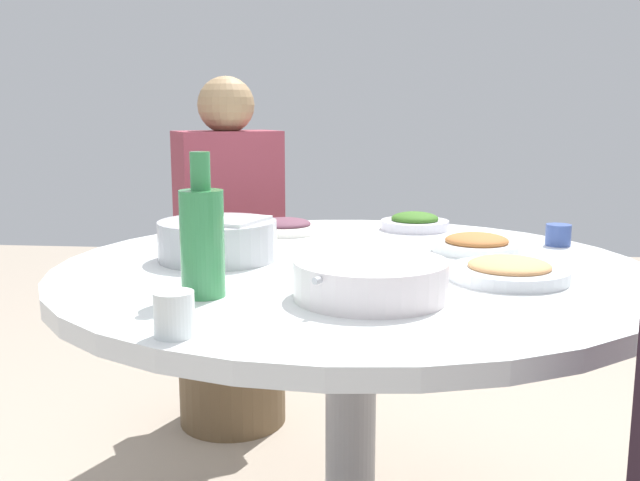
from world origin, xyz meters
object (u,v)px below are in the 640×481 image
(green_bottle, at_px, (202,239))
(diner_left, at_px, (228,208))
(soup_bowl, at_px, (371,280))
(dish_shrimp, at_px, (509,271))
(dish_eggplant, at_px, (285,227))
(dish_stirfry, at_px, (477,244))
(dish_greens, at_px, (415,222))
(stool_for_diner_left, at_px, (232,360))
(rice_bowl, at_px, (218,239))
(tea_cup_far, at_px, (558,235))
(round_dining_table, at_px, (351,309))
(tea_cup_near, at_px, (174,314))

(green_bottle, bearing_deg, diner_left, -79.33)
(soup_bowl, height_order, dish_shrimp, soup_bowl)
(dish_eggplant, bearing_deg, dish_shrimp, 135.97)
(dish_stirfry, relative_size, dish_greens, 1.09)
(soup_bowl, height_order, stool_for_diner_left, soup_bowl)
(rice_bowl, bearing_deg, dish_greens, -134.51)
(green_bottle, height_order, tea_cup_far, green_bottle)
(dish_greens, bearing_deg, green_bottle, 62.67)
(green_bottle, bearing_deg, stool_for_diner_left, -79.33)
(dish_shrimp, xyz_separation_m, stool_for_diner_left, (0.79, -0.96, -0.56))
(soup_bowl, bearing_deg, diner_left, -65.31)
(dish_eggplant, xyz_separation_m, dish_shrimp, (-0.53, 0.51, 0.00))
(dish_shrimp, height_order, dish_greens, dish_greens)
(round_dining_table, distance_m, dish_greens, 0.52)
(stool_for_diner_left, bearing_deg, dish_eggplant, 120.12)
(round_dining_table, height_order, green_bottle, green_bottle)
(green_bottle, bearing_deg, soup_bowl, -176.93)
(round_dining_table, relative_size, diner_left, 1.70)
(round_dining_table, distance_m, stool_for_diner_left, 1.05)
(dish_stirfry, bearing_deg, tea_cup_far, -154.39)
(dish_eggplant, height_order, diner_left, diner_left)
(green_bottle, height_order, stool_for_diner_left, green_bottle)
(tea_cup_near, relative_size, stool_for_diner_left, 0.15)
(soup_bowl, xyz_separation_m, diner_left, (0.52, -1.12, -0.03))
(dish_stirfry, relative_size, green_bottle, 0.81)
(soup_bowl, bearing_deg, round_dining_table, -80.34)
(round_dining_table, height_order, stool_for_diner_left, round_dining_table)
(rice_bowl, bearing_deg, dish_stirfry, -165.85)
(tea_cup_far, bearing_deg, diner_left, -30.40)
(soup_bowl, bearing_deg, dish_eggplant, -69.22)
(dish_stirfry, height_order, dish_shrimp, dish_shrimp)
(round_dining_table, distance_m, rice_bowl, 0.34)
(soup_bowl, relative_size, diner_left, 0.37)
(green_bottle, distance_m, tea_cup_near, 0.25)
(soup_bowl, height_order, diner_left, diner_left)
(round_dining_table, bearing_deg, soup_bowl, 99.66)
(stool_for_diner_left, bearing_deg, dish_shrimp, 129.40)
(rice_bowl, relative_size, dish_stirfry, 1.27)
(tea_cup_far, bearing_deg, green_bottle, 37.16)
(tea_cup_near, bearing_deg, dish_stirfry, -126.70)
(tea_cup_near, bearing_deg, stool_for_diner_left, -80.40)
(dish_eggplant, relative_size, stool_for_diner_left, 0.42)
(round_dining_table, distance_m, tea_cup_far, 0.58)
(dish_stirfry, height_order, tea_cup_far, tea_cup_far)
(tea_cup_far, bearing_deg, dish_shrimp, 64.96)
(soup_bowl, bearing_deg, tea_cup_near, 41.33)
(dish_shrimp, distance_m, dish_greens, 0.63)
(tea_cup_near, height_order, tea_cup_far, tea_cup_near)
(dish_greens, relative_size, diner_left, 0.25)
(diner_left, bearing_deg, dish_eggplant, 120.12)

